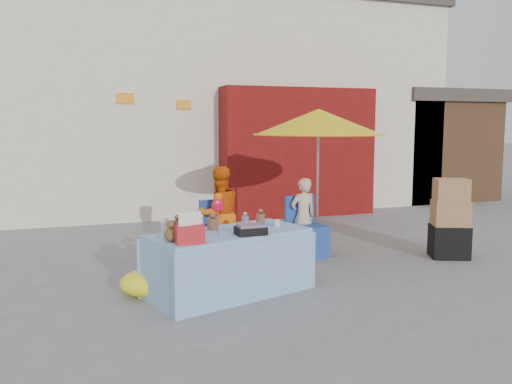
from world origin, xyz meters
name	(u,v)px	position (x,y,z in m)	size (l,w,h in m)	color
ground	(273,280)	(0.00, 0.00, 0.00)	(80.00, 80.00, 0.00)	slate
backdrop	(182,74)	(0.52, 7.52, 3.10)	(14.00, 8.00, 7.80)	silver
market_table	(229,262)	(-0.65, -0.32, 0.36)	(1.98, 1.35, 1.09)	#94C1EE
chair_left	(222,245)	(-0.36, 0.96, 0.26)	(0.54, 0.53, 0.85)	#214198
chair_right	(307,238)	(0.89, 0.96, 0.26)	(0.54, 0.53, 0.85)	#214198
vendor_orange	(219,214)	(-0.36, 1.09, 0.65)	(0.63, 0.49, 1.31)	#EE5A0C
vendor_beige	(303,216)	(0.89, 1.09, 0.55)	(0.40, 0.27, 1.11)	beige
umbrella	(319,123)	(1.19, 1.24, 1.89)	(1.90, 1.90, 2.09)	gray
box_stack	(450,221)	(2.74, 0.21, 0.52)	(0.63, 0.58, 1.12)	black
tarp_bundle	(151,282)	(-1.48, -0.12, 0.15)	(0.67, 0.53, 0.30)	yellow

